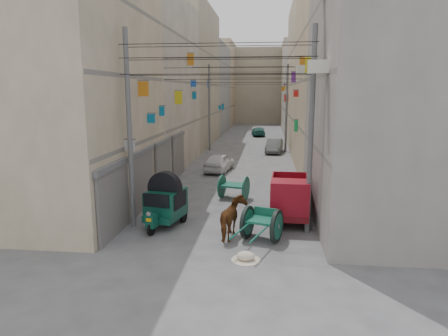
# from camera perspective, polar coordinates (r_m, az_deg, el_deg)

# --- Properties ---
(ground) EXTENTS (140.00, 140.00, 0.00)m
(ground) POSITION_cam_1_polar(r_m,az_deg,el_deg) (11.23, -4.88, -18.85)
(ground) COLOR #4B4B4E
(ground) RESTS_ON ground
(building_row_left) EXTENTS (8.00, 62.00, 14.00)m
(building_row_left) POSITION_cam_1_polar(r_m,az_deg,el_deg) (44.81, -6.64, 11.97)
(building_row_left) COLOR #C6B296
(building_row_left) RESTS_ON ground
(building_row_right) EXTENTS (8.00, 62.00, 14.00)m
(building_row_right) POSITION_cam_1_polar(r_m,az_deg,el_deg) (44.10, 14.51, 11.72)
(building_row_right) COLOR gray
(building_row_right) RESTS_ON ground
(end_cap_building) EXTENTS (22.00, 10.00, 13.00)m
(end_cap_building) POSITION_cam_1_polar(r_m,az_deg,el_deg) (75.58, 4.96, 11.56)
(end_cap_building) COLOR tan
(end_cap_building) RESTS_ON ground
(shutters_left) EXTENTS (0.18, 14.40, 2.88)m
(shutters_left) POSITION_cam_1_polar(r_m,az_deg,el_deg) (21.17, -9.92, -0.35)
(shutters_left) COLOR #515156
(shutters_left) RESTS_ON ground
(signboards) EXTENTS (8.22, 40.52, 5.67)m
(signboards) POSITION_cam_1_polar(r_m,az_deg,el_deg) (31.34, 2.74, 6.98)
(signboards) COLOR gold
(signboards) RESTS_ON ground
(ac_units) EXTENTS (0.70, 6.55, 3.35)m
(ac_units) POSITION_cam_1_polar(r_m,az_deg,el_deg) (17.40, 12.39, 16.82)
(ac_units) COLOR beige
(ac_units) RESTS_ON ground
(utility_poles) EXTENTS (7.40, 22.20, 8.00)m
(utility_poles) POSITION_cam_1_polar(r_m,az_deg,el_deg) (26.67, 2.12, 7.53)
(utility_poles) COLOR #5A5A5C
(utility_poles) RESTS_ON ground
(overhead_cables) EXTENTS (7.40, 22.52, 1.12)m
(overhead_cables) POSITION_cam_1_polar(r_m,az_deg,el_deg) (24.06, 1.69, 13.76)
(overhead_cables) COLOR black
(overhead_cables) RESTS_ON ground
(auto_rickshaw) EXTENTS (1.76, 2.58, 1.76)m
(auto_rickshaw) POSITION_cam_1_polar(r_m,az_deg,el_deg) (16.90, -8.39, -4.76)
(auto_rickshaw) COLOR black
(auto_rickshaw) RESTS_ON ground
(tonga_cart) EXTENTS (1.89, 2.99, 1.27)m
(tonga_cart) POSITION_cam_1_polar(r_m,az_deg,el_deg) (15.27, 5.41, -7.89)
(tonga_cart) COLOR black
(tonga_cart) RESTS_ON ground
(mini_truck) EXTENTS (1.75, 3.63, 2.00)m
(mini_truck) POSITION_cam_1_polar(r_m,az_deg,el_deg) (17.35, 9.32, -4.63)
(mini_truck) COLOR black
(mini_truck) RESTS_ON ground
(second_cart) EXTENTS (1.66, 1.54, 1.24)m
(second_cart) POSITION_cam_1_polar(r_m,az_deg,el_deg) (20.93, 1.41, -2.65)
(second_cart) COLOR #135541
(second_cart) RESTS_ON ground
(feed_sack) EXTENTS (0.61, 0.49, 0.31)m
(feed_sack) POSITION_cam_1_polar(r_m,az_deg,el_deg) (13.68, 3.14, -12.42)
(feed_sack) COLOR beige
(feed_sack) RESTS_ON ground
(horse) EXTENTS (1.04, 1.93, 1.56)m
(horse) POSITION_cam_1_polar(r_m,az_deg,el_deg) (15.38, 1.32, -7.21)
(horse) COLOR brown
(horse) RESTS_ON ground
(distant_car_white) EXTENTS (2.06, 3.95, 1.28)m
(distant_car_white) POSITION_cam_1_polar(r_m,az_deg,el_deg) (28.15, -0.69, 0.82)
(distant_car_white) COLOR white
(distant_car_white) RESTS_ON ground
(distant_car_grey) EXTENTS (1.76, 3.96, 1.26)m
(distant_car_grey) POSITION_cam_1_polar(r_m,az_deg,el_deg) (37.04, 7.20, 3.16)
(distant_car_grey) COLOR #4F5453
(distant_car_grey) RESTS_ON ground
(distant_car_green) EXTENTS (1.94, 3.94, 1.10)m
(distant_car_green) POSITION_cam_1_polar(r_m,az_deg,el_deg) (51.01, 4.90, 5.22)
(distant_car_green) COLOR #206052
(distant_car_green) RESTS_ON ground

